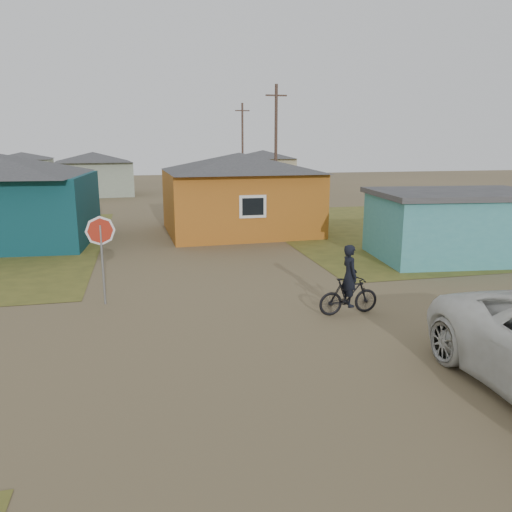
# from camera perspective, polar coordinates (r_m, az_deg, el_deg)

# --- Properties ---
(ground) EXTENTS (120.00, 120.00, 0.00)m
(ground) POSITION_cam_1_polar(r_m,az_deg,el_deg) (11.29, -0.67, -10.00)
(ground) COLOR brown
(grass_ne) EXTENTS (20.00, 18.00, 0.00)m
(grass_ne) POSITION_cam_1_polar(r_m,az_deg,el_deg) (28.61, 21.82, 3.15)
(grass_ne) COLOR olive
(grass_ne) RESTS_ON ground
(house_yellow) EXTENTS (7.72, 6.76, 3.90)m
(house_yellow) POSITION_cam_1_polar(r_m,az_deg,el_deg) (24.74, -1.91, 7.34)
(house_yellow) COLOR #A95E1A
(house_yellow) RESTS_ON ground
(shed_turquoise) EXTENTS (6.71, 4.93, 2.60)m
(shed_turquoise) POSITION_cam_1_polar(r_m,az_deg,el_deg) (20.60, 21.93, 3.35)
(shed_turquoise) COLOR teal
(shed_turquoise) RESTS_ON ground
(house_pale_west) EXTENTS (7.04, 6.15, 3.60)m
(house_pale_west) POSITION_cam_1_polar(r_m,az_deg,el_deg) (44.41, -18.02, 9.00)
(house_pale_west) COLOR gray
(house_pale_west) RESTS_ON ground
(house_beige_east) EXTENTS (6.95, 6.05, 3.60)m
(house_beige_east) POSITION_cam_1_polar(r_m,az_deg,el_deg) (51.69, 0.78, 10.08)
(house_beige_east) COLOR tan
(house_beige_east) RESTS_ON ground
(house_pale_north) EXTENTS (6.28, 5.81, 3.40)m
(house_pale_north) POSITION_cam_1_polar(r_m,az_deg,el_deg) (57.46, -25.07, 9.07)
(house_pale_north) COLOR gray
(house_pale_north) RESTS_ON ground
(utility_pole_near) EXTENTS (1.40, 0.20, 8.00)m
(utility_pole_near) POSITION_cam_1_polar(r_m,az_deg,el_deg) (33.33, 2.28, 12.45)
(utility_pole_near) COLOR #47332A
(utility_pole_near) RESTS_ON ground
(utility_pole_far) EXTENTS (1.40, 0.20, 8.00)m
(utility_pole_far) POSITION_cam_1_polar(r_m,az_deg,el_deg) (49.14, -1.55, 12.59)
(utility_pole_far) COLOR #47332A
(utility_pole_far) RESTS_ON ground
(stop_sign) EXTENTS (0.81, 0.14, 2.47)m
(stop_sign) POSITION_cam_1_polar(r_m,az_deg,el_deg) (14.10, -17.30, 1.77)
(stop_sign) COLOR gray
(stop_sign) RESTS_ON ground
(cyclist) EXTENTS (1.66, 0.61, 1.85)m
(cyclist) POSITION_cam_1_polar(r_m,az_deg,el_deg) (13.16, 10.57, -3.75)
(cyclist) COLOR black
(cyclist) RESTS_ON ground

